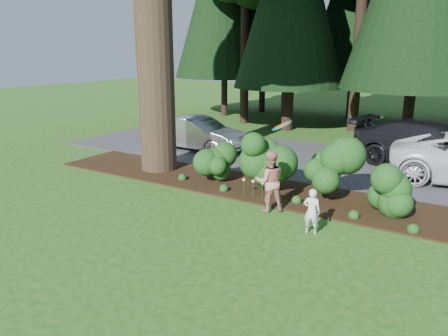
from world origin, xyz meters
name	(u,v)px	position (x,y,z in m)	size (l,w,h in m)	color
ground	(216,229)	(0.00, 0.00, 0.00)	(80.00, 80.00, 0.00)	#1D4D16
mulch_bed	(275,192)	(0.00, 3.25, 0.03)	(16.00, 2.50, 0.05)	black
driveway	(324,162)	(0.00, 7.50, 0.01)	(22.00, 6.00, 0.03)	#38383A
shrub_row	(299,171)	(0.77, 3.14, 0.81)	(6.53, 1.60, 1.61)	#144114
lily_cluster	(253,182)	(-0.30, 2.40, 0.50)	(0.69, 0.09, 0.57)	#144114
car_silver_wagon	(198,134)	(-5.17, 6.61, 0.72)	(1.46, 4.17, 1.38)	silver
car_dark_suv	(433,146)	(3.56, 8.55, 0.85)	(2.30, 5.65, 1.64)	black
child	(312,211)	(1.99, 0.98, 0.54)	(0.40, 0.26, 1.09)	white
adult	(270,181)	(0.50, 1.80, 0.81)	(0.79, 0.61, 1.62)	red
frisbee	(282,125)	(1.02, 1.30, 2.40)	(0.49, 0.49, 0.30)	#16796C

